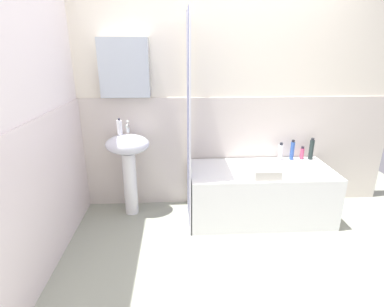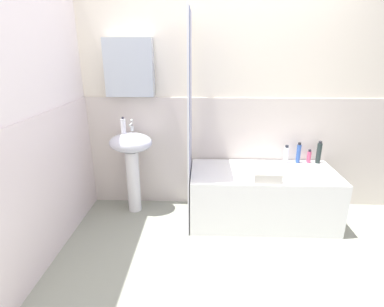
{
  "view_description": "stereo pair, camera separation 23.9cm",
  "coord_description": "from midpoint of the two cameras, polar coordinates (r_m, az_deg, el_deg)",
  "views": [
    {
      "loc": [
        -0.54,
        -1.86,
        1.65
      ],
      "look_at": [
        -0.4,
        0.78,
        0.75
      ],
      "focal_mm": 27.94,
      "sensor_mm": 36.0,
      "label": 1
    },
    {
      "loc": [
        -0.3,
        -1.86,
        1.65
      ],
      "look_at": [
        -0.4,
        0.78,
        0.75
      ],
      "focal_mm": 27.94,
      "sensor_mm": 36.0,
      "label": 2
    }
  ],
  "objects": [
    {
      "name": "body_wash_bottle",
      "position": [
        3.37,
        16.69,
        0.57
      ],
      "size": [
        0.04,
        0.04,
        0.22
      ],
      "color": "#2D509E",
      "rests_on": "bathtub"
    },
    {
      "name": "ground_plane",
      "position": [
        2.54,
        7.83,
        -22.55
      ],
      "size": [
        4.8,
        5.6,
        0.04
      ],
      "primitive_type": "cube",
      "color": "#959A88"
    },
    {
      "name": "sink",
      "position": [
        3.12,
        -14.22,
        -0.65
      ],
      "size": [
        0.44,
        0.34,
        0.87
      ],
      "color": "white",
      "rests_on": "ground_plane"
    },
    {
      "name": "wall_left_tiled",
      "position": [
        2.54,
        -29.96,
        4.22
      ],
      "size": [
        0.07,
        1.81,
        2.4
      ],
      "color": "white",
      "rests_on": "ground_plane"
    },
    {
      "name": "shower_curtain",
      "position": [
        2.82,
        -3.07,
        5.52
      ],
      "size": [
        0.01,
        0.67,
        2.0
      ],
      "color": "white",
      "rests_on": "ground_plane"
    },
    {
      "name": "towel_folded",
      "position": [
        2.86,
        11.49,
        -3.55
      ],
      "size": [
        0.25,
        0.23,
        0.09
      ],
      "primitive_type": "cube",
      "rotation": [
        0.0,
        0.0,
        0.01
      ],
      "color": "silver",
      "rests_on": "bathtub"
    },
    {
      "name": "soap_dispenser",
      "position": [
        3.06,
        -15.86,
        4.81
      ],
      "size": [
        0.05,
        0.05,
        0.17
      ],
      "color": "white",
      "rests_on": "sink"
    },
    {
      "name": "wall_back_tiled",
      "position": [
        3.19,
        3.45,
        9.63
      ],
      "size": [
        3.6,
        0.18,
        2.4
      ],
      "color": "white",
      "rests_on": "ground_plane"
    },
    {
      "name": "lotion_bottle",
      "position": [
        3.44,
        20.0,
        0.74
      ],
      "size": [
        0.05,
        0.05,
        0.24
      ],
      "color": "#212E2B",
      "rests_on": "bathtub"
    },
    {
      "name": "faucet",
      "position": [
        3.12,
        -14.38,
        4.94
      ],
      "size": [
        0.03,
        0.12,
        0.12
      ],
      "color": "silver",
      "rests_on": "sink"
    },
    {
      "name": "bathtub",
      "position": [
        3.16,
        10.6,
        -7.43
      ],
      "size": [
        1.43,
        0.67,
        0.53
      ],
      "primitive_type": "cube",
      "color": "white",
      "rests_on": "ground_plane"
    },
    {
      "name": "conditioner_bottle",
      "position": [
        3.43,
        18.42,
        0.03
      ],
      "size": [
        0.04,
        0.04,
        0.14
      ],
      "color": "#CA476C",
      "rests_on": "bathtub"
    },
    {
      "name": "shampoo_bottle",
      "position": [
        3.33,
        14.59,
        0.29
      ],
      "size": [
        0.05,
        0.05,
        0.19
      ],
      "color": "white",
      "rests_on": "bathtub"
    }
  ]
}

